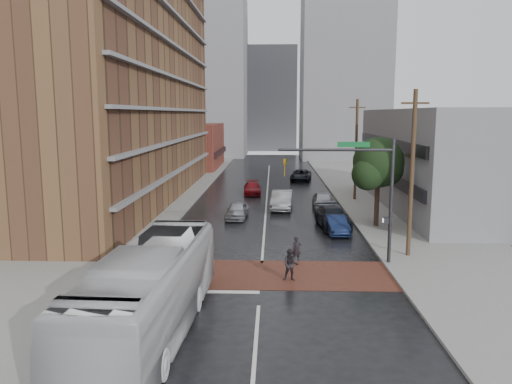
# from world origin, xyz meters

# --- Properties ---
(ground) EXTENTS (160.00, 160.00, 0.00)m
(ground) POSITION_xyz_m (0.00, 0.00, 0.00)
(ground) COLOR black
(ground) RESTS_ON ground
(crosswalk) EXTENTS (14.00, 5.00, 0.02)m
(crosswalk) POSITION_xyz_m (0.00, 0.50, 0.01)
(crosswalk) COLOR brown
(crosswalk) RESTS_ON ground
(sidewalk_west) EXTENTS (9.00, 90.00, 0.15)m
(sidewalk_west) POSITION_xyz_m (-11.50, 25.00, 0.07)
(sidewalk_west) COLOR gray
(sidewalk_west) RESTS_ON ground
(sidewalk_east) EXTENTS (9.00, 90.00, 0.15)m
(sidewalk_east) POSITION_xyz_m (11.50, 25.00, 0.07)
(sidewalk_east) COLOR gray
(sidewalk_east) RESTS_ON ground
(apartment_block) EXTENTS (10.00, 44.00, 28.00)m
(apartment_block) POSITION_xyz_m (-14.00, 24.00, 14.00)
(apartment_block) COLOR brown
(apartment_block) RESTS_ON ground
(storefront_west) EXTENTS (8.00, 16.00, 7.00)m
(storefront_west) POSITION_xyz_m (-12.00, 54.00, 3.50)
(storefront_west) COLOR brown
(storefront_west) RESTS_ON ground
(building_east) EXTENTS (11.00, 26.00, 9.00)m
(building_east) POSITION_xyz_m (16.50, 20.00, 4.50)
(building_east) COLOR slate
(building_east) RESTS_ON ground
(distant_tower_west) EXTENTS (18.00, 16.00, 32.00)m
(distant_tower_west) POSITION_xyz_m (-14.00, 78.00, 16.00)
(distant_tower_west) COLOR slate
(distant_tower_west) RESTS_ON ground
(distant_tower_east) EXTENTS (16.00, 14.00, 36.00)m
(distant_tower_east) POSITION_xyz_m (14.00, 72.00, 18.00)
(distant_tower_east) COLOR slate
(distant_tower_east) RESTS_ON ground
(distant_tower_center) EXTENTS (12.00, 10.00, 24.00)m
(distant_tower_center) POSITION_xyz_m (0.00, 95.00, 12.00)
(distant_tower_center) COLOR slate
(distant_tower_center) RESTS_ON ground
(street_tree) EXTENTS (4.20, 4.10, 6.90)m
(street_tree) POSITION_xyz_m (8.52, 12.03, 4.73)
(street_tree) COLOR #332319
(street_tree) RESTS_ON ground
(signal_mast) EXTENTS (6.50, 0.30, 7.20)m
(signal_mast) POSITION_xyz_m (5.85, 2.50, 4.73)
(signal_mast) COLOR #2D2D33
(signal_mast) RESTS_ON ground
(utility_pole_near) EXTENTS (1.60, 0.26, 10.00)m
(utility_pole_near) POSITION_xyz_m (8.80, 4.00, 5.14)
(utility_pole_near) COLOR #473321
(utility_pole_near) RESTS_ON ground
(utility_pole_far) EXTENTS (1.60, 0.26, 10.00)m
(utility_pole_far) POSITION_xyz_m (8.80, 24.00, 5.14)
(utility_pole_far) COLOR #473321
(utility_pole_far) RESTS_ON ground
(transit_bus) EXTENTS (3.51, 12.79, 3.53)m
(transit_bus) POSITION_xyz_m (-4.13, -7.09, 1.77)
(transit_bus) COLOR silver
(transit_bus) RESTS_ON ground
(pedestrian_a) EXTENTS (0.57, 0.41, 1.45)m
(pedestrian_a) POSITION_xyz_m (2.04, 3.00, 0.73)
(pedestrian_a) COLOR black
(pedestrian_a) RESTS_ON ground
(pedestrian_b) EXTENTS (0.86, 0.69, 1.68)m
(pedestrian_b) POSITION_xyz_m (1.56, -0.49, 0.84)
(pedestrian_b) COLOR black
(pedestrian_b) RESTS_ON ground
(car_travel_a) EXTENTS (1.93, 4.20, 1.40)m
(car_travel_a) POSITION_xyz_m (-2.34, 14.94, 0.70)
(car_travel_a) COLOR #AAACB2
(car_travel_a) RESTS_ON ground
(car_travel_b) EXTENTS (2.19, 5.31, 1.71)m
(car_travel_b) POSITION_xyz_m (1.44, 19.09, 0.85)
(car_travel_b) COLOR #AAADB2
(car_travel_b) RESTS_ON ground
(car_travel_c) EXTENTS (2.07, 4.62, 1.31)m
(car_travel_c) POSITION_xyz_m (-1.60, 27.69, 0.66)
(car_travel_c) COLOR maroon
(car_travel_c) RESTS_ON ground
(suv_travel) EXTENTS (3.18, 5.57, 1.47)m
(suv_travel) POSITION_xyz_m (4.24, 38.63, 0.73)
(suv_travel) COLOR black
(suv_travel) RESTS_ON ground
(car_parked_near) EXTENTS (1.72, 4.06, 1.30)m
(car_parked_near) POSITION_xyz_m (5.20, 10.00, 0.65)
(car_parked_near) COLOR #121E41
(car_parked_near) RESTS_ON ground
(car_parked_mid) EXTENTS (2.60, 5.44, 1.53)m
(car_parked_mid) POSITION_xyz_m (5.20, 11.92, 0.77)
(car_parked_mid) COLOR black
(car_parked_mid) RESTS_ON ground
(car_parked_far) EXTENTS (1.98, 4.67, 1.57)m
(car_parked_far) POSITION_xyz_m (5.20, 19.42, 0.79)
(car_parked_far) COLOR #A5A7AC
(car_parked_far) RESTS_ON ground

